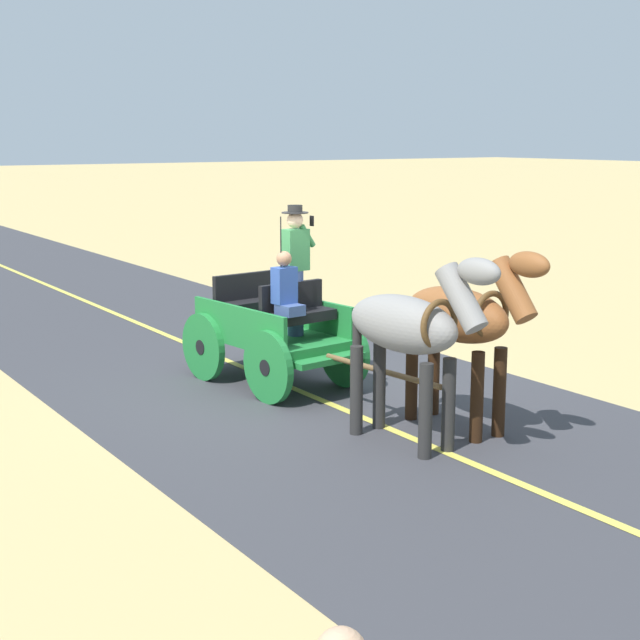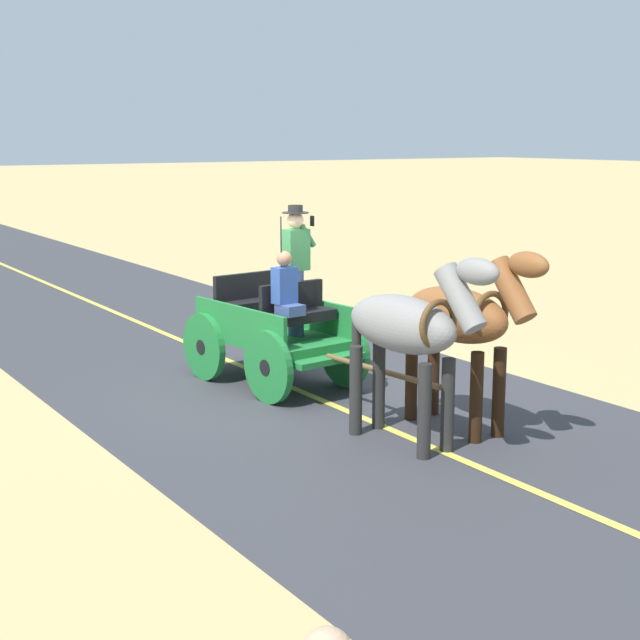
% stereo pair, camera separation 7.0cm
% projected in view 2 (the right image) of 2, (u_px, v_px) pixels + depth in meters
% --- Properties ---
extents(ground_plane, '(200.00, 200.00, 0.00)m').
position_uv_depth(ground_plane, '(293.00, 388.00, 12.88)').
color(ground_plane, tan).
extents(road_surface, '(6.14, 160.00, 0.01)m').
position_uv_depth(road_surface, '(293.00, 388.00, 12.88)').
color(road_surface, '#38383D').
rests_on(road_surface, ground).
extents(road_centre_stripe, '(0.12, 160.00, 0.00)m').
position_uv_depth(road_centre_stripe, '(293.00, 388.00, 12.88)').
color(road_centre_stripe, '#DBCC4C').
rests_on(road_centre_stripe, road_surface).
extents(horse_drawn_carriage, '(1.66, 4.52, 2.50)m').
position_uv_depth(horse_drawn_carriage, '(277.00, 327.00, 12.95)').
color(horse_drawn_carriage, '#1E7233').
rests_on(horse_drawn_carriage, ground).
extents(horse_near_side, '(0.64, 2.13, 2.21)m').
position_uv_depth(horse_near_side, '(463.00, 320.00, 10.81)').
color(horse_near_side, brown).
rests_on(horse_near_side, ground).
extents(horse_off_side, '(0.74, 2.14, 2.21)m').
position_uv_depth(horse_off_side, '(409.00, 330.00, 10.27)').
color(horse_off_side, gray).
rests_on(horse_off_side, ground).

